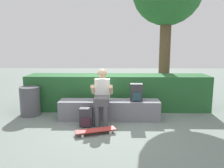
% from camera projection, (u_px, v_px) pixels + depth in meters
% --- Properties ---
extents(ground_plane, '(24.00, 24.00, 0.00)m').
position_uv_depth(ground_plane, '(109.00, 124.00, 5.05)').
color(ground_plane, slate).
extents(bench_main, '(2.35, 0.47, 0.45)m').
position_uv_depth(bench_main, '(109.00, 110.00, 5.37)').
color(bench_main, slate).
rests_on(bench_main, ground).
extents(person_skater, '(0.49, 0.62, 1.20)m').
position_uv_depth(person_skater, '(102.00, 94.00, 5.09)').
color(person_skater, white).
rests_on(person_skater, ground).
extents(skateboard_near_person, '(0.82, 0.45, 0.09)m').
position_uv_depth(skateboard_near_person, '(96.00, 130.00, 4.48)').
color(skateboard_near_person, '#BC3833').
rests_on(skateboard_near_person, ground).
extents(backpack_on_bench, '(0.28, 0.23, 0.40)m').
position_uv_depth(backpack_on_bench, '(136.00, 93.00, 5.28)').
color(backpack_on_bench, '#333338').
rests_on(backpack_on_bench, bench_main).
extents(backpack_on_ground, '(0.28, 0.23, 0.40)m').
position_uv_depth(backpack_on_ground, '(86.00, 118.00, 4.89)').
color(backpack_on_ground, '#333338').
rests_on(backpack_on_ground, ground).
extents(hedge_row, '(4.84, 0.79, 0.93)m').
position_uv_depth(hedge_row, '(118.00, 92.00, 6.20)').
color(hedge_row, '#24592C').
rests_on(hedge_row, ground).
extents(trash_bin, '(0.48, 0.48, 0.72)m').
position_uv_depth(trash_bin, '(30.00, 101.00, 5.64)').
color(trash_bin, '#4C4C51').
rests_on(trash_bin, ground).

